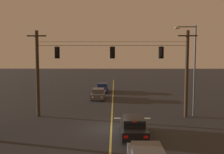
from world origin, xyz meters
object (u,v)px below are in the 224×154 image
object	(u,v)px
traffic_light_centre	(162,52)
car_waiting_near_lane	(133,127)
traffic_light_leftmost	(57,53)
car_oncoming_lead	(98,94)
car_oncoming_trailing	(102,88)
traffic_light_left_inner	(112,52)
street_lamp_corner	(192,63)

from	to	relation	value
traffic_light_centre	car_waiting_near_lane	xyz separation A→B (m)	(-3.01, -5.64, -5.49)
traffic_light_leftmost	car_oncoming_lead	bearing A→B (deg)	71.78
car_oncoming_lead	car_oncoming_trailing	xyz separation A→B (m)	(0.25, 6.45, 0.00)
traffic_light_centre	car_waiting_near_lane	distance (m)	8.42
car_oncoming_lead	car_oncoming_trailing	bearing A→B (deg)	87.76
traffic_light_left_inner	car_waiting_near_lane	distance (m)	8.03
car_oncoming_lead	traffic_light_leftmost	bearing A→B (deg)	-108.22
car_oncoming_trailing	traffic_light_centre	bearing A→B (deg)	-68.64
traffic_light_centre	street_lamp_corner	xyz separation A→B (m)	(2.96, 0.36, -0.98)
car_waiting_near_lane	car_oncoming_trailing	distance (m)	22.17
traffic_light_left_inner	street_lamp_corner	size ratio (longest dim) A/B	0.14
traffic_light_centre	street_lamp_corner	world-z (taller)	street_lamp_corner
traffic_light_left_inner	car_oncoming_lead	world-z (taller)	traffic_light_left_inner
car_waiting_near_lane	street_lamp_corner	bearing A→B (deg)	45.16
car_waiting_near_lane	street_lamp_corner	xyz separation A→B (m)	(5.97, 6.00, 4.51)
traffic_light_leftmost	traffic_light_centre	size ratio (longest dim) A/B	1.00
traffic_light_centre	car_waiting_near_lane	size ratio (longest dim) A/B	0.28
traffic_light_left_inner	car_waiting_near_lane	size ratio (longest dim) A/B	0.28
car_oncoming_lead	street_lamp_corner	size ratio (longest dim) A/B	0.51
street_lamp_corner	car_oncoming_trailing	bearing A→B (deg)	120.36
traffic_light_leftmost	car_oncoming_trailing	xyz separation A→B (m)	(3.49, 16.27, -5.49)
street_lamp_corner	traffic_light_centre	bearing A→B (deg)	-173.05
traffic_light_left_inner	car_oncoming_trailing	distance (m)	17.26
traffic_light_leftmost	traffic_light_centre	distance (m)	9.85
traffic_light_leftmost	car_oncoming_lead	world-z (taller)	traffic_light_leftmost
traffic_light_leftmost	car_waiting_near_lane	xyz separation A→B (m)	(6.84, -5.64, -5.49)
traffic_light_leftmost	car_oncoming_lead	size ratio (longest dim) A/B	0.28
car_oncoming_lead	car_oncoming_trailing	world-z (taller)	same
car_oncoming_lead	car_oncoming_trailing	size ratio (longest dim) A/B	1.00
car_waiting_near_lane	car_oncoming_lead	distance (m)	15.88
car_oncoming_lead	traffic_light_centre	bearing A→B (deg)	-56.04
car_oncoming_trailing	street_lamp_corner	distance (m)	18.99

